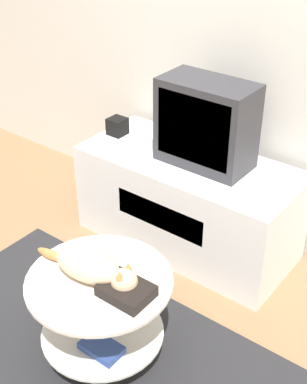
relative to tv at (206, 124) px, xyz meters
name	(u,v)px	position (x,y,z in m)	size (l,w,h in m)	color
ground_plane	(88,352)	(0.04, -1.09, -0.84)	(12.00, 12.00, 0.00)	#93704C
wall_back	(252,29)	(0.04, 0.36, 0.46)	(8.00, 0.05, 2.60)	silver
rug	(88,350)	(0.04, -1.09, -0.83)	(1.94, 1.10, 0.02)	#28282B
tv_stand	(188,202)	(-0.08, -0.03, -0.54)	(1.34, 0.60, 0.59)	white
tv	(206,124)	(0.00, 0.00, 0.00)	(0.54, 0.29, 0.50)	#333338
speaker	(117,126)	(-0.65, -0.02, -0.19)	(0.11, 0.11, 0.11)	black
coffee_table	(101,308)	(0.12, -1.04, -0.53)	(0.68, 0.68, 0.46)	#B2B2B7
dvd_box	(126,291)	(0.28, -1.04, -0.33)	(0.22, 0.17, 0.05)	black
cat	(93,267)	(0.09, -1.05, -0.29)	(0.56, 0.21, 0.14)	beige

